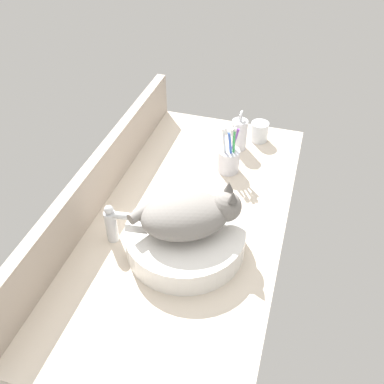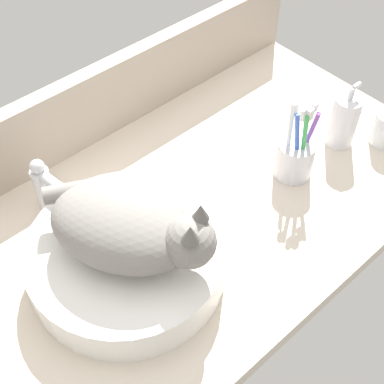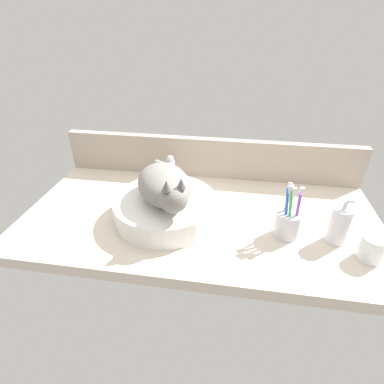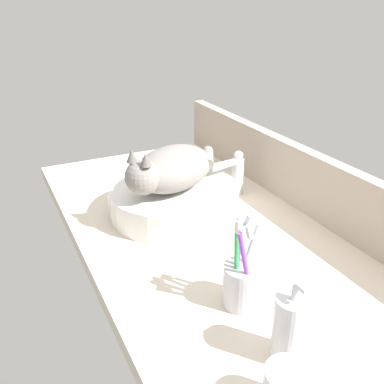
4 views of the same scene
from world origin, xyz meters
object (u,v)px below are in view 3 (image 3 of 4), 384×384
at_px(cat, 165,186).
at_px(faucet, 170,171).
at_px(soap_dispenser, 339,225).
at_px(sink_basin, 165,208).
at_px(water_glass, 371,250).
at_px(toothbrush_cup, 288,223).

distance_m(cat, faucet, 0.23).
height_order(faucet, soap_dispenser, soap_dispenser).
bearing_deg(sink_basin, faucet, 97.62).
bearing_deg(cat, water_glass, -8.81).
xyz_separation_m(faucet, soap_dispenser, (0.58, -0.25, -0.01)).
relative_size(cat, soap_dispenser, 1.95).
height_order(faucet, water_glass, faucet).
bearing_deg(faucet, soap_dispenser, -23.36).
bearing_deg(toothbrush_cup, cat, 176.40).
bearing_deg(soap_dispenser, water_glass, -40.22).
height_order(cat, water_glass, cat).
bearing_deg(toothbrush_cup, water_glass, -17.49).
bearing_deg(water_glass, soap_dispenser, 139.78).
bearing_deg(soap_dispenser, faucet, 156.64).
relative_size(sink_basin, cat, 1.17).
relative_size(faucet, toothbrush_cup, 0.73).
bearing_deg(cat, toothbrush_cup, -3.60).
relative_size(sink_basin, soap_dispenser, 2.27).
bearing_deg(water_glass, sink_basin, 170.25).
relative_size(faucet, soap_dispenser, 0.88).
bearing_deg(soap_dispenser, toothbrush_cup, 177.94).
bearing_deg(soap_dispenser, cat, 176.82).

